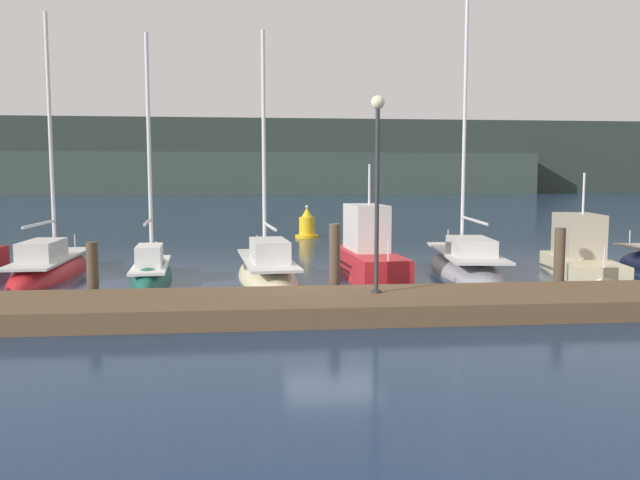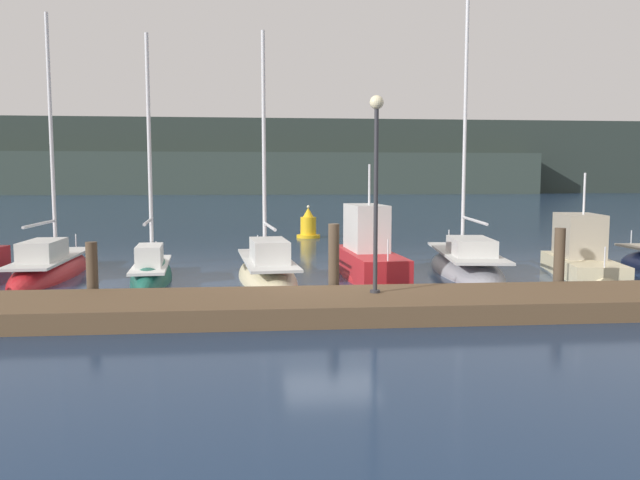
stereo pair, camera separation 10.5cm
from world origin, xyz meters
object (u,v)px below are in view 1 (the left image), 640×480
(sailboat_berth_3, at_px, (151,276))
(sailboat_berth_4, at_px, (267,274))
(channel_buoy, at_px, (307,226))
(sailboat_berth_6, at_px, (465,267))
(sailboat_berth_2, at_px, (51,272))
(motorboat_berth_7, at_px, (581,266))
(motorboat_berth_5, at_px, (369,265))
(dock_lamppost, at_px, (377,164))

(sailboat_berth_3, distance_m, sailboat_berth_4, 3.56)
(sailboat_berth_4, xyz_separation_m, channel_buoy, (2.32, 13.63, 0.47))
(sailboat_berth_4, bearing_deg, sailboat_berth_6, 8.83)
(sailboat_berth_2, bearing_deg, motorboat_berth_7, -5.16)
(sailboat_berth_2, height_order, sailboat_berth_3, sailboat_berth_2)
(channel_buoy, bearing_deg, motorboat_berth_5, -86.40)
(sailboat_berth_6, height_order, channel_buoy, sailboat_berth_6)
(dock_lamppost, bearing_deg, sailboat_berth_6, 55.21)
(motorboat_berth_7, bearing_deg, dock_lamppost, -147.73)
(sailboat_berth_3, relative_size, motorboat_berth_5, 1.56)
(dock_lamppost, bearing_deg, motorboat_berth_5, 81.88)
(sailboat_berth_2, relative_size, sailboat_berth_4, 1.10)
(sailboat_berth_3, xyz_separation_m, sailboat_berth_4, (3.56, -0.19, 0.02))
(sailboat_berth_4, bearing_deg, dock_lamppost, -63.68)
(sailboat_berth_6, distance_m, motorboat_berth_7, 3.65)
(sailboat_berth_2, distance_m, channel_buoy, 15.38)
(sailboat_berth_3, height_order, motorboat_berth_7, sailboat_berth_3)
(sailboat_berth_3, xyz_separation_m, channel_buoy, (5.87, 13.44, 0.49))
(sailboat_berth_2, xyz_separation_m, sailboat_berth_3, (3.37, -1.15, 0.01))
(motorboat_berth_5, height_order, motorboat_berth_7, motorboat_berth_5)
(channel_buoy, height_order, dock_lamppost, dock_lamppost)
(sailboat_berth_4, distance_m, motorboat_berth_5, 3.20)
(sailboat_berth_3, relative_size, motorboat_berth_7, 1.64)
(motorboat_berth_7, xyz_separation_m, dock_lamppost, (-7.65, -4.83, 3.14))
(sailboat_berth_6, xyz_separation_m, channel_buoy, (-4.39, 12.59, 0.48))
(sailboat_berth_4, distance_m, dock_lamppost, 6.51)
(sailboat_berth_4, bearing_deg, motorboat_berth_7, -1.14)
(sailboat_berth_2, distance_m, dock_lamppost, 11.84)
(dock_lamppost, bearing_deg, channel_buoy, 90.53)
(sailboat_berth_4, distance_m, channel_buoy, 13.83)
(sailboat_berth_6, distance_m, dock_lamppost, 8.10)
(motorboat_berth_5, height_order, channel_buoy, motorboat_berth_5)
(sailboat_berth_3, height_order, sailboat_berth_4, sailboat_berth_4)
(sailboat_berth_3, distance_m, dock_lamppost, 8.65)
(sailboat_berth_3, xyz_separation_m, dock_lamppost, (6.05, -5.22, 3.33))
(dock_lamppost, bearing_deg, sailboat_berth_2, 145.92)
(motorboat_berth_7, distance_m, channel_buoy, 15.89)
(sailboat_berth_6, relative_size, motorboat_berth_7, 2.22)
(motorboat_berth_5, relative_size, sailboat_berth_6, 0.47)
(sailboat_berth_3, relative_size, channel_buoy, 4.77)
(dock_lamppost, bearing_deg, motorboat_berth_7, 32.27)
(motorboat_berth_7, bearing_deg, channel_buoy, 119.48)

